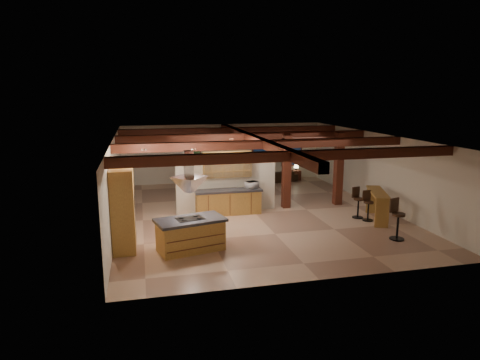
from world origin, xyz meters
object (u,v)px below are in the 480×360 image
at_px(dining_table, 229,192).
at_px(sofa, 279,176).
at_px(kitchen_island, 191,234).
at_px(bar_counter, 377,201).

distance_m(dining_table, sofa, 4.23).
relative_size(kitchen_island, dining_table, 1.26).
height_order(kitchen_island, sofa, kitchen_island).
bearing_deg(dining_table, kitchen_island, -91.30).
bearing_deg(sofa, kitchen_island, 47.10).
relative_size(dining_table, sofa, 0.90).
bearing_deg(kitchen_island, dining_table, 67.75).
bearing_deg(bar_counter, sofa, 100.57).
relative_size(dining_table, bar_counter, 0.83).
bearing_deg(kitchen_island, bar_counter, 12.16).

